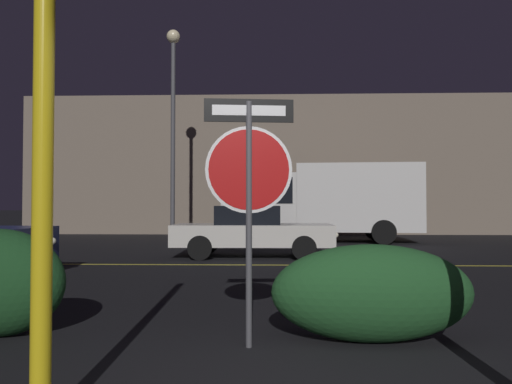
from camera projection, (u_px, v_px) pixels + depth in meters
The scene contains 8 objects.
road_center_stripe at pixel (285, 265), 11.14m from camera, with size 40.06×0.12×0.01m, color gold.
stop_sign at pixel (249, 171), 4.74m from camera, with size 0.85×0.12×2.35m.
yellow_pole_left at pixel (43, 181), 2.97m from camera, with size 0.12×0.12×2.96m, color yellow.
hedge_bush_2 at pixel (372, 293), 4.89m from camera, with size 1.97×0.78×0.95m, color #1E4C23.
passing_car_2 at pixel (252, 231), 12.96m from camera, with size 4.21×1.86×1.32m.
delivery_truck at pixel (317, 199), 18.45m from camera, with size 7.23×2.94×2.82m.
street_lamp at pixel (173, 101), 17.94m from camera, with size 0.49×0.49×7.68m.
building_backdrop at pixel (314, 168), 25.08m from camera, with size 27.54×4.54×6.46m, color #7A6B5B.
Camera 1 is at (-0.29, -3.38, 1.34)m, focal length 35.00 mm.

